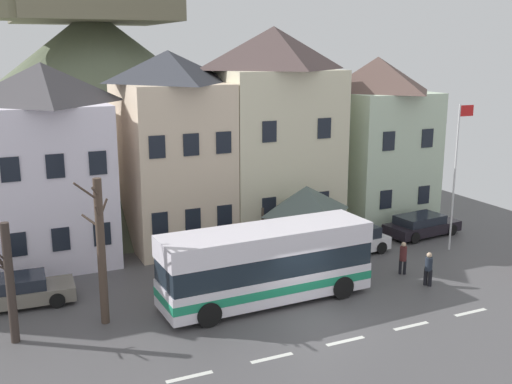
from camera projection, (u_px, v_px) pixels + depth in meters
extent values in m
cube|color=#504E50|center=(320.00, 322.00, 23.93)|extent=(40.00, 60.00, 0.06)
cube|color=silver|center=(190.00, 377.00, 19.84)|extent=(1.60, 0.20, 0.01)
cube|color=silver|center=(272.00, 358.00, 21.05)|extent=(1.60, 0.20, 0.01)
cube|color=silver|center=(345.00, 341.00, 22.27)|extent=(1.60, 0.20, 0.01)
cube|color=silver|center=(411.00, 326.00, 23.48)|extent=(1.60, 0.20, 0.01)
cube|color=silver|center=(471.00, 312.00, 24.69)|extent=(1.60, 0.20, 0.01)
cube|color=white|center=(50.00, 182.00, 30.31)|extent=(5.65, 6.31, 7.90)
pyramid|color=#464347|center=(42.00, 83.00, 29.18)|extent=(5.65, 6.31, 1.92)
cube|color=black|center=(17.00, 245.00, 27.21)|extent=(0.80, 0.06, 1.10)
cube|color=black|center=(61.00, 239.00, 27.97)|extent=(0.80, 0.06, 1.10)
cube|color=black|center=(102.00, 234.00, 28.73)|extent=(0.80, 0.06, 1.10)
cube|color=black|center=(10.00, 170.00, 26.41)|extent=(0.80, 0.06, 1.10)
cube|color=black|center=(55.00, 166.00, 27.17)|extent=(0.80, 0.06, 1.10)
cube|color=black|center=(98.00, 163.00, 27.94)|extent=(0.80, 0.06, 1.10)
cube|color=beige|center=(171.00, 163.00, 33.11)|extent=(5.13, 7.00, 8.72)
pyramid|color=#34373E|center=(168.00, 66.00, 31.91)|extent=(5.13, 7.00, 1.65)
cube|color=black|center=(160.00, 223.00, 29.82)|extent=(0.80, 0.06, 1.10)
cube|color=black|center=(193.00, 219.00, 30.51)|extent=(0.80, 0.06, 1.10)
cube|color=black|center=(225.00, 216.00, 31.20)|extent=(0.80, 0.06, 1.10)
cube|color=black|center=(157.00, 147.00, 28.95)|extent=(0.80, 0.06, 1.10)
cube|color=black|center=(191.00, 145.00, 29.64)|extent=(0.80, 0.06, 1.10)
cube|color=black|center=(224.00, 143.00, 30.33)|extent=(0.80, 0.06, 1.10)
cube|color=beige|center=(273.00, 152.00, 34.86)|extent=(6.55, 5.74, 9.32)
pyramid|color=brown|center=(274.00, 48.00, 33.52)|extent=(6.55, 5.74, 2.33)
cube|color=black|center=(269.00, 208.00, 32.20)|extent=(0.80, 0.06, 1.10)
cube|color=black|center=(322.00, 201.00, 33.52)|extent=(0.80, 0.06, 1.10)
cube|color=black|center=(269.00, 132.00, 31.26)|extent=(0.80, 0.06, 1.10)
cube|color=black|center=(324.00, 128.00, 32.58)|extent=(0.80, 0.06, 1.10)
cube|color=beige|center=(374.00, 154.00, 38.33)|extent=(5.53, 6.53, 7.89)
pyramid|color=brown|center=(378.00, 74.00, 37.18)|extent=(5.53, 6.53, 2.09)
cube|color=black|center=(386.00, 200.00, 35.33)|extent=(0.80, 0.06, 1.10)
cube|color=black|center=(424.00, 195.00, 36.45)|extent=(0.80, 0.06, 1.10)
cube|color=black|center=(389.00, 141.00, 34.54)|extent=(0.80, 0.06, 1.10)
cube|color=black|center=(427.00, 138.00, 35.66)|extent=(0.80, 0.06, 1.10)
cone|color=#5E684F|center=(97.00, 99.00, 46.27)|extent=(34.89, 34.89, 13.39)
cube|color=white|center=(266.00, 283.00, 25.59)|extent=(9.11, 2.70, 1.13)
cube|color=#1E8C60|center=(266.00, 282.00, 25.58)|extent=(9.13, 2.72, 0.36)
cube|color=#19232D|center=(266.00, 260.00, 25.35)|extent=(9.01, 2.66, 0.95)
cube|color=white|center=(266.00, 239.00, 25.14)|extent=(9.11, 2.70, 0.89)
cube|color=#19232D|center=(356.00, 245.00, 27.30)|extent=(0.12, 2.04, 0.91)
cylinder|color=black|center=(314.00, 270.00, 28.00)|extent=(1.01, 0.31, 1.00)
cylinder|color=black|center=(342.00, 287.00, 25.97)|extent=(1.01, 0.31, 1.00)
cylinder|color=black|center=(188.00, 293.00, 25.36)|extent=(1.01, 0.31, 1.00)
cylinder|color=black|center=(209.00, 314.00, 23.32)|extent=(1.01, 0.31, 1.00)
cylinder|color=#473D33|center=(263.00, 230.00, 31.72)|extent=(0.14, 0.14, 2.40)
cylinder|color=#473D33|center=(317.00, 223.00, 33.05)|extent=(0.14, 0.14, 2.40)
cylinder|color=#473D33|center=(292.00, 249.00, 28.80)|extent=(0.14, 0.14, 2.40)
cylinder|color=#473D33|center=(351.00, 240.00, 30.13)|extent=(0.14, 0.14, 2.40)
pyramid|color=#4A5955|center=(306.00, 199.00, 30.49)|extent=(3.60, 3.60, 1.36)
cube|color=black|center=(422.00, 227.00, 34.78)|extent=(4.65, 2.37, 0.57)
cube|color=#1E232D|center=(420.00, 219.00, 34.55)|extent=(2.85, 1.95, 0.46)
cylinder|color=black|center=(428.00, 222.00, 36.30)|extent=(0.66, 0.27, 0.64)
cylinder|color=black|center=(452.00, 230.00, 34.80)|extent=(0.66, 0.27, 0.64)
cylinder|color=black|center=(392.00, 230.00, 34.83)|extent=(0.66, 0.27, 0.64)
cylinder|color=black|center=(415.00, 238.00, 33.33)|extent=(0.66, 0.27, 0.64)
cube|color=slate|center=(18.00, 295.00, 25.27)|extent=(4.64, 2.03, 0.58)
cube|color=#1E232D|center=(11.00, 283.00, 25.06)|extent=(2.81, 1.72, 0.50)
cylinder|color=black|center=(55.00, 286.00, 26.61)|extent=(0.65, 0.23, 0.64)
cylinder|color=black|center=(57.00, 300.00, 25.06)|extent=(0.65, 0.23, 0.64)
cube|color=white|center=(352.00, 243.00, 31.79)|extent=(3.94, 2.07, 0.64)
cube|color=#1E232D|center=(355.00, 232.00, 31.74)|extent=(2.40, 1.75, 0.57)
cylinder|color=black|center=(342.00, 255.00, 30.51)|extent=(0.65, 0.24, 0.64)
cylinder|color=black|center=(322.00, 246.00, 31.99)|extent=(0.65, 0.24, 0.64)
cylinder|color=black|center=(381.00, 248.00, 31.67)|extent=(0.65, 0.24, 0.64)
cylinder|color=black|center=(360.00, 239.00, 33.16)|extent=(0.65, 0.24, 0.64)
cylinder|color=black|center=(400.00, 267.00, 28.82)|extent=(0.14, 0.14, 0.73)
cylinder|color=black|center=(405.00, 267.00, 28.78)|extent=(0.14, 0.14, 0.73)
cylinder|color=#512323|center=(403.00, 254.00, 28.65)|extent=(0.33, 0.33, 0.68)
sphere|color=#D1AD89|center=(404.00, 244.00, 28.54)|extent=(0.23, 0.23, 0.23)
cylinder|color=black|center=(426.00, 277.00, 27.47)|extent=(0.18, 0.18, 0.78)
cylinder|color=black|center=(430.00, 278.00, 27.33)|extent=(0.18, 0.18, 0.78)
cylinder|color=#232B38|center=(429.00, 264.00, 27.25)|extent=(0.33, 0.33, 0.61)
sphere|color=#D1AD89|center=(429.00, 255.00, 27.15)|extent=(0.24, 0.24, 0.24)
cube|color=#33473D|center=(273.00, 243.00, 32.12)|extent=(1.43, 0.45, 0.08)
cube|color=#33473D|center=(272.00, 237.00, 32.26)|extent=(1.43, 0.06, 0.40)
cube|color=#2D2D33|center=(263.00, 248.00, 31.91)|extent=(0.08, 0.36, 0.45)
cube|color=#2D2D33|center=(284.00, 245.00, 32.42)|extent=(0.08, 0.36, 0.45)
cylinder|color=silver|center=(454.00, 179.00, 31.50)|extent=(0.10, 0.10, 7.72)
cube|color=red|center=(467.00, 111.00, 30.87)|extent=(0.90, 0.03, 0.56)
cylinder|color=#47382D|center=(101.00, 252.00, 23.11)|extent=(0.33, 0.33, 5.79)
cylinder|color=#47382D|center=(91.00, 221.00, 23.00)|extent=(0.62, 0.70, 0.48)
cylinder|color=#47382D|center=(86.00, 192.00, 22.25)|extent=(0.95, 0.36, 0.85)
cylinder|color=#47382D|center=(97.00, 212.00, 22.38)|extent=(0.31, 0.75, 0.70)
cylinder|color=#47382D|center=(95.00, 191.00, 22.07)|extent=(0.43, 0.97, 0.56)
cylinder|color=#47382D|center=(103.00, 209.00, 22.94)|extent=(0.50, 0.42, 0.76)
cylinder|color=#382D28|center=(10.00, 284.00, 21.70)|extent=(0.32, 0.32, 4.54)
cylinder|color=#382D28|center=(0.00, 261.00, 21.52)|extent=(0.62, 0.37, 1.06)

